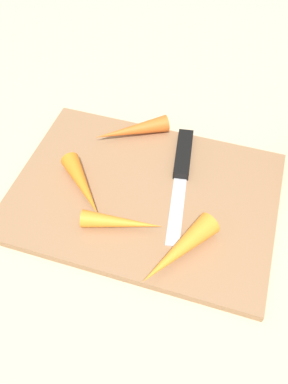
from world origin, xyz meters
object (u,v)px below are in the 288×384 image
at_px(knife, 183,161).
at_px(carrot_longest, 178,251).
at_px(carrot_short, 83,185).
at_px(carrot_shortest, 122,222).
at_px(carrot_long, 131,130).
at_px(cutting_board, 144,195).

height_order(knife, carrot_longest, carrot_longest).
height_order(carrot_short, carrot_shortest, carrot_short).
distance_m(carrot_short, carrot_shortest, 0.08).
bearing_deg(carrot_shortest, carrot_long, 93.87).
xyz_separation_m(carrot_shortest, carrot_longest, (0.08, -0.02, 0.00)).
distance_m(cutting_board, carrot_short, 0.08).
distance_m(carrot_short, carrot_longest, 0.16).
bearing_deg(cutting_board, carrot_longest, -50.98).
relative_size(cutting_board, carrot_shortest, 3.49).
bearing_deg(carrot_longest, cutting_board, -112.01).
distance_m(cutting_board, carrot_longest, 0.11).
xyz_separation_m(cutting_board, carrot_shortest, (-0.01, -0.06, 0.02)).
bearing_deg(carrot_shortest, cutting_board, 71.22).
xyz_separation_m(knife, carrot_longest, (0.03, -0.15, 0.01)).
bearing_deg(cutting_board, carrot_shortest, -98.25).
height_order(carrot_short, carrot_longest, carrot_longest).
height_order(carrot_longest, carrot_long, carrot_longest).
xyz_separation_m(cutting_board, carrot_short, (-0.08, -0.02, 0.02)).
bearing_deg(carrot_short, carrot_long, 123.45).
distance_m(carrot_shortest, carrot_longest, 0.08).
height_order(cutting_board, carrot_short, carrot_short).
relative_size(knife, carrot_short, 1.89).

